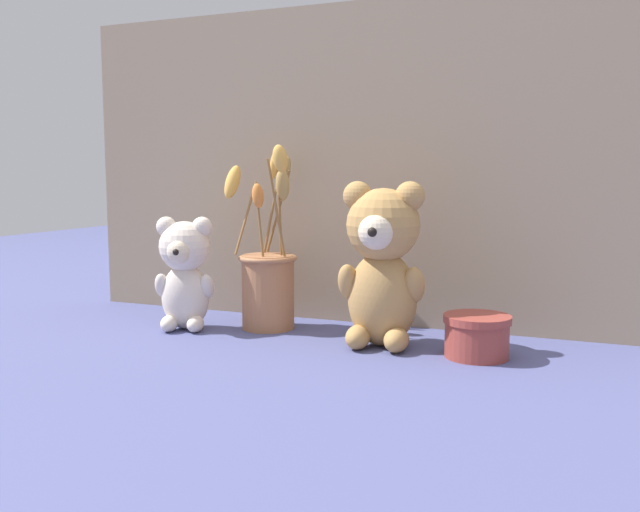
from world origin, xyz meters
TOP-DOWN VIEW (x-y plane):
  - ground_plane at (0.00, 0.00)m, footprint 4.00×4.00m
  - backdrop_wall at (0.00, 0.17)m, footprint 1.08×0.02m
  - teddy_bear_large at (0.11, 0.01)m, footprint 0.14×0.13m
  - teddy_bear_medium at (-0.24, -0.00)m, footprint 0.11×0.10m
  - flower_vase at (-0.11, 0.06)m, footprint 0.15×0.13m
  - decorative_tin_tall at (0.26, 0.00)m, footprint 0.10×0.10m

SIDE VIEW (x-z plane):
  - ground_plane at x=0.00m, z-range 0.00..0.00m
  - decorative_tin_tall at x=0.26m, z-range 0.00..0.06m
  - flower_vase at x=-0.11m, z-range -0.07..0.25m
  - teddy_bear_medium at x=-0.24m, z-range 0.00..0.20m
  - teddy_bear_large at x=0.11m, z-range 0.01..0.26m
  - backdrop_wall at x=0.00m, z-range 0.00..0.57m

